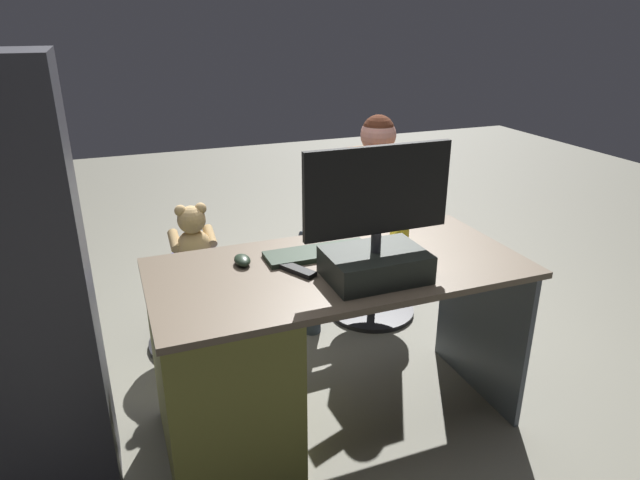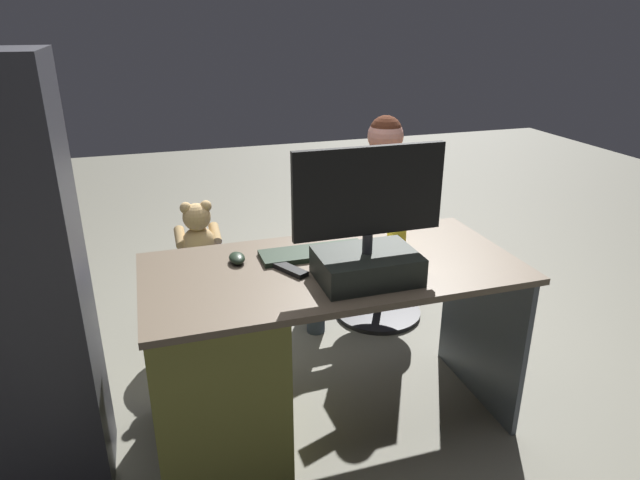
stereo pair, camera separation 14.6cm
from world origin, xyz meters
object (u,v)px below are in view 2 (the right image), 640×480
object	(u,v)px
monitor	(367,242)
tv_remote	(290,270)
teddy_bear	(198,235)
visitor_chair	(380,272)
desk	(240,358)
keyboard	(314,253)
office_chair_teddy	(204,296)
cup	(396,238)
computer_mouse	(237,258)
person	(367,206)

from	to	relation	value
monitor	tv_remote	size ratio (longest dim) A/B	3.57
teddy_bear	visitor_chair	bearing A→B (deg)	177.22
monitor	visitor_chair	size ratio (longest dim) A/B	1.10
desk	keyboard	xyz separation A→B (m)	(-0.33, -0.12, 0.35)
office_chair_teddy	visitor_chair	bearing A→B (deg)	177.89
desk	tv_remote	world-z (taller)	tv_remote
office_chair_teddy	visitor_chair	size ratio (longest dim) A/B	1.13
monitor	cup	world-z (taller)	monitor
desk	cup	bearing A→B (deg)	-174.30
cup	office_chair_teddy	world-z (taller)	cup
tv_remote	teddy_bear	distance (m)	0.90
computer_mouse	tv_remote	size ratio (longest dim) A/B	0.64
teddy_bear	cup	bearing A→B (deg)	132.62
monitor	person	xyz separation A→B (m)	(-0.38, -0.94, -0.21)
person	tv_remote	bearing A→B (deg)	52.05
cup	person	bearing A→B (deg)	-103.05
cup	tv_remote	size ratio (longest dim) A/B	0.69
office_chair_teddy	cup	bearing A→B (deg)	133.04
monitor	keyboard	xyz separation A→B (m)	(0.12, -0.26, -0.13)
desk	tv_remote	size ratio (longest dim) A/B	9.43
monitor	computer_mouse	xyz separation A→B (m)	(0.42, -0.28, -0.12)
desk	keyboard	size ratio (longest dim) A/B	3.37
cup	teddy_bear	world-z (taller)	cup
keyboard	monitor	bearing A→B (deg)	113.92
keyboard	office_chair_teddy	bearing A→B (deg)	-61.62
keyboard	person	size ratio (longest dim) A/B	0.37
desk	visitor_chair	xyz separation A→B (m)	(-0.92, -0.79, -0.12)
monitor	teddy_bear	world-z (taller)	monitor
computer_mouse	person	xyz separation A→B (m)	(-0.80, -0.66, -0.08)
office_chair_teddy	teddy_bear	world-z (taller)	teddy_bear
monitor	cup	bearing A→B (deg)	-135.27
computer_mouse	cup	world-z (taller)	cup
cup	office_chair_teddy	size ratio (longest dim) A/B	0.19
computer_mouse	teddy_bear	size ratio (longest dim) A/B	0.30
monitor	teddy_bear	size ratio (longest dim) A/B	1.69
monitor	office_chair_teddy	distance (m)	1.26
keyboard	office_chair_teddy	distance (m)	0.94
desk	cup	world-z (taller)	cup
office_chair_teddy	computer_mouse	bearing A→B (deg)	96.97
desk	monitor	world-z (taller)	monitor
keyboard	visitor_chair	size ratio (longest dim) A/B	0.86
cup	visitor_chair	size ratio (longest dim) A/B	0.21
tv_remote	office_chair_teddy	world-z (taller)	tv_remote
cup	person	world-z (taller)	person
desk	person	world-z (taller)	person
desk	computer_mouse	bearing A→B (deg)	-103.11
desk	teddy_bear	distance (m)	0.87
desk	person	xyz separation A→B (m)	(-0.83, -0.80, 0.27)
computer_mouse	teddy_bear	world-z (taller)	teddy_bear
desk	office_chair_teddy	world-z (taller)	desk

